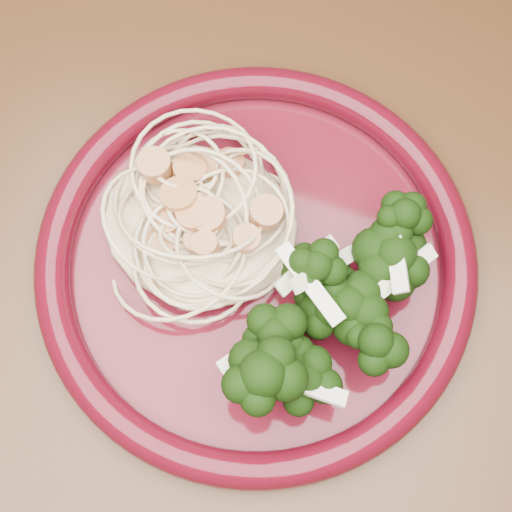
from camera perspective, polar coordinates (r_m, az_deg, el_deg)
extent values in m
plane|color=brown|center=(1.25, 0.49, -13.55)|extent=(3.50, 3.50, 0.00)
cube|color=#472814|center=(0.53, 1.13, -5.84)|extent=(1.20, 0.80, 0.04)
cylinder|color=#4B0C17|center=(0.52, 0.00, -0.60)|extent=(0.37, 0.37, 0.01)
torus|color=#4B0511|center=(0.51, 0.00, -0.23)|extent=(0.38, 0.38, 0.03)
ellipsoid|color=beige|center=(0.51, -4.55, 3.02)|extent=(0.17, 0.16, 0.03)
ellipsoid|color=black|center=(0.48, 5.91, -3.19)|extent=(0.14, 0.18, 0.06)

